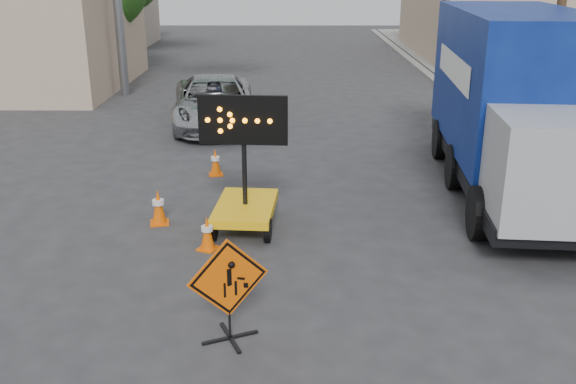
{
  "coord_description": "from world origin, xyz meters",
  "views": [
    {
      "loc": [
        0.39,
        -8.65,
        5.21
      ],
      "look_at": [
        0.37,
        2.23,
        1.32
      ],
      "focal_mm": 40.0,
      "sensor_mm": 36.0,
      "label": 1
    }
  ],
  "objects_px": {
    "arrow_board": "(245,199)",
    "pickup_truck": "(215,102)",
    "box_truck": "(514,113)",
    "construction_sign": "(228,287)"
  },
  "relations": [
    {
      "from": "arrow_board",
      "to": "pickup_truck",
      "type": "distance_m",
      "value": 9.09
    },
    {
      "from": "construction_sign",
      "to": "box_truck",
      "type": "height_order",
      "value": "box_truck"
    },
    {
      "from": "arrow_board",
      "to": "box_truck",
      "type": "bearing_deg",
      "value": 25.48
    },
    {
      "from": "arrow_board",
      "to": "box_truck",
      "type": "distance_m",
      "value": 6.72
    },
    {
      "from": "box_truck",
      "to": "pickup_truck",
      "type": "bearing_deg",
      "value": 144.68
    },
    {
      "from": "arrow_board",
      "to": "pickup_truck",
      "type": "xyz_separation_m",
      "value": [
        -1.61,
        8.95,
        0.18
      ]
    },
    {
      "from": "pickup_truck",
      "to": "arrow_board",
      "type": "bearing_deg",
      "value": -87.05
    },
    {
      "from": "construction_sign",
      "to": "arrow_board",
      "type": "height_order",
      "value": "arrow_board"
    },
    {
      "from": "pickup_truck",
      "to": "box_truck",
      "type": "distance_m",
      "value": 10.24
    },
    {
      "from": "box_truck",
      "to": "construction_sign",
      "type": "bearing_deg",
      "value": -127.99
    }
  ]
}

